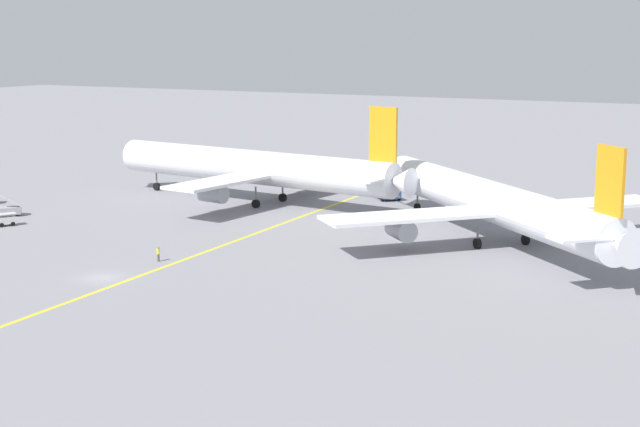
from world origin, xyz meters
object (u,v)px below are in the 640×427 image
(airliner_at_gate_left, at_px, (254,168))
(ground_crew_ramp_agent_by_cones, at_px, (158,254))
(gse_stair_truck_yellow, at_px, (5,209))
(airliner_being_pushed, at_px, (490,202))
(pushback_tug, at_px, (385,191))
(gse_baggage_cart_near_cluster, at_px, (6,220))

(airliner_at_gate_left, bearing_deg, ground_crew_ramp_agent_by_cones, -74.24)
(airliner_at_gate_left, bearing_deg, gse_stair_truck_yellow, -134.62)
(airliner_at_gate_left, bearing_deg, airliner_being_pushed, -13.49)
(airliner_being_pushed, relative_size, pushback_tug, 5.86)
(airliner_at_gate_left, bearing_deg, gse_baggage_cart_near_cluster, -123.16)
(airliner_being_pushed, height_order, gse_baggage_cart_near_cluster, airliner_being_pushed)
(airliner_being_pushed, xyz_separation_m, gse_stair_truck_yellow, (-67.51, -16.47, -4.10))
(airliner_being_pushed, relative_size, gse_baggage_cart_near_cluster, 14.79)
(airliner_at_gate_left, xyz_separation_m, pushback_tug, (16.52, 13.27, -4.31))
(gse_stair_truck_yellow, bearing_deg, ground_crew_ramp_agent_by_cones, -17.91)
(airliner_at_gate_left, distance_m, airliner_being_pushed, 42.63)
(pushback_tug, height_order, gse_baggage_cart_near_cluster, pushback_tug)
(airliner_being_pushed, bearing_deg, gse_stair_truck_yellow, -166.29)
(gse_baggage_cart_near_cluster, bearing_deg, ground_crew_ramp_agent_by_cones, -12.20)
(pushback_tug, distance_m, gse_stair_truck_yellow, 58.21)
(airliner_at_gate_left, xyz_separation_m, airliner_being_pushed, (41.45, -9.94, -0.44))
(ground_crew_ramp_agent_by_cones, bearing_deg, gse_baggage_cart_near_cluster, 167.80)
(ground_crew_ramp_agent_by_cones, bearing_deg, airliner_at_gate_left, 105.76)
(airliner_at_gate_left, relative_size, airliner_being_pushed, 1.22)
(airliner_at_gate_left, distance_m, ground_crew_ramp_agent_by_cones, 40.10)
(gse_baggage_cart_near_cluster, bearing_deg, gse_stair_truck_yellow, 136.84)
(airliner_being_pushed, xyz_separation_m, ground_crew_ramp_agent_by_cones, (-30.63, -28.39, -4.21))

